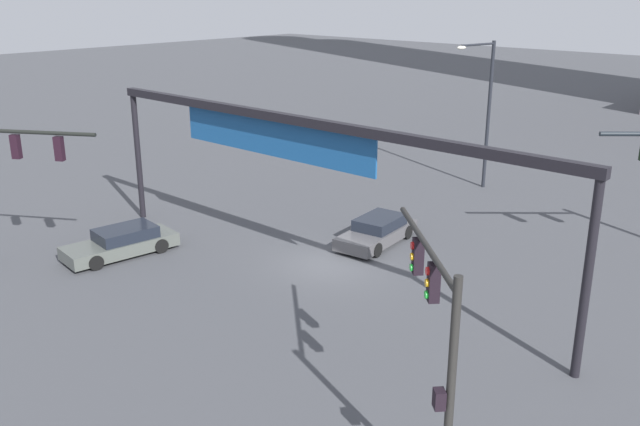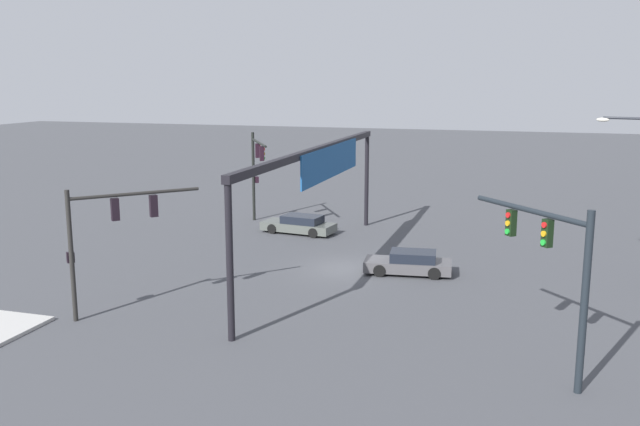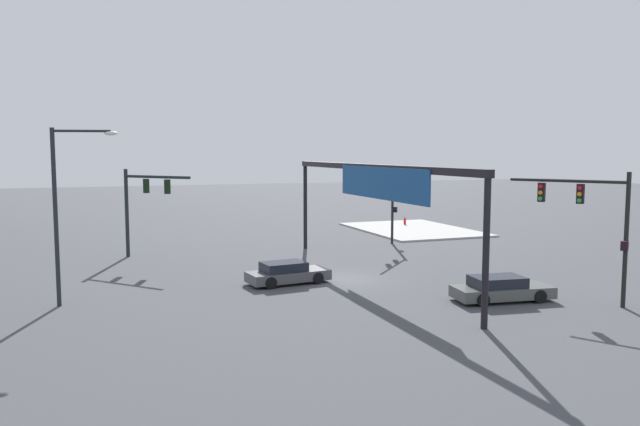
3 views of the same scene
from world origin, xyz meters
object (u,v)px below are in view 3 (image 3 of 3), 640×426
object	(u,v)px
fire_hydrant_on_curb	(405,221)
sedan_car_approaching	(287,273)
traffic_signal_near_corner	(387,195)
traffic_signal_cross_street	(141,198)
streetlamp_curved_arm	(63,203)
sedan_car_waiting_far	(501,289)
traffic_signal_opposite_side	(593,213)

from	to	relation	value
fire_hydrant_on_curb	sedan_car_approaching	bearing A→B (deg)	138.63
traffic_signal_near_corner	sedan_car_approaching	size ratio (longest dim) A/B	1.20
traffic_signal_cross_street	streetlamp_curved_arm	world-z (taller)	streetlamp_curved_arm
sedan_car_approaching	traffic_signal_near_corner	bearing A→B (deg)	35.49
traffic_signal_cross_street	sedan_car_waiting_far	bearing A→B (deg)	-1.66
traffic_signal_near_corner	fire_hydrant_on_curb	distance (m)	13.68
sedan_car_approaching	sedan_car_waiting_far	world-z (taller)	same
traffic_signal_near_corner	sedan_car_approaching	distance (m)	15.43
fire_hydrant_on_curb	sedan_car_waiting_far	bearing A→B (deg)	160.63
traffic_signal_opposite_side	traffic_signal_near_corner	bearing A→B (deg)	-27.76
streetlamp_curved_arm	traffic_signal_near_corner	bearing A→B (deg)	38.24
sedan_car_waiting_far	streetlamp_curved_arm	bearing A→B (deg)	169.94
fire_hydrant_on_curb	traffic_signal_cross_street	bearing A→B (deg)	111.52
sedan_car_waiting_far	traffic_signal_cross_street	bearing A→B (deg)	137.28
traffic_signal_opposite_side	fire_hydrant_on_curb	world-z (taller)	traffic_signal_opposite_side
traffic_signal_opposite_side	sedan_car_waiting_far	xyz separation A→B (m)	(1.83, 3.73, -3.73)
streetlamp_curved_arm	sedan_car_waiting_far	distance (m)	21.15
fire_hydrant_on_curb	traffic_signal_near_corner	bearing A→B (deg)	145.93
traffic_signal_opposite_side	fire_hydrant_on_curb	size ratio (longest dim) A/B	8.87
traffic_signal_cross_street	sedan_car_approaching	size ratio (longest dim) A/B	1.30
sedan_car_waiting_far	fire_hydrant_on_curb	size ratio (longest dim) A/B	7.06
sedan_car_approaching	streetlamp_curved_arm	bearing A→B (deg)	178.91
sedan_car_approaching	traffic_signal_cross_street	bearing A→B (deg)	114.65
traffic_signal_near_corner	traffic_signal_opposite_side	bearing A→B (deg)	46.46
sedan_car_approaching	fire_hydrant_on_curb	distance (m)	28.12
traffic_signal_cross_street	streetlamp_curved_arm	distance (m)	12.99
traffic_signal_opposite_side	sedan_car_approaching	distance (m)	15.81
traffic_signal_opposite_side	streetlamp_curved_arm	distance (m)	24.83
streetlamp_curved_arm	fire_hydrant_on_curb	distance (m)	37.38
traffic_signal_cross_street	streetlamp_curved_arm	bearing A→B (deg)	-61.18
traffic_signal_near_corner	traffic_signal_cross_street	world-z (taller)	traffic_signal_cross_street
streetlamp_curved_arm	sedan_car_approaching	xyz separation A→B (m)	(1.10, -11.16, -4.29)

